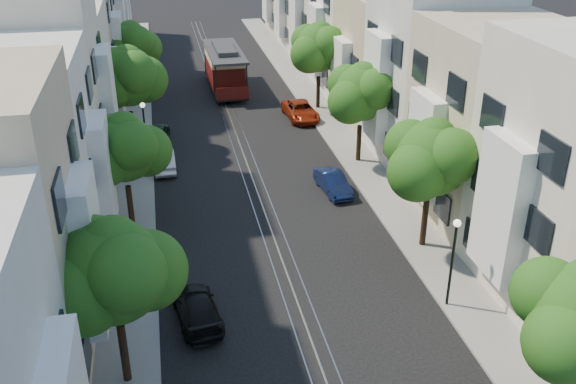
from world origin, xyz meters
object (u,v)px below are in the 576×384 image
tree_e_d (320,49)px  lamp_west (144,124)px  tree_w_a (115,274)px  parked_car_e_far (301,111)px  cable_car (225,66)px  parked_car_w_far (158,133)px  lamp_east (454,250)px  tree_w_d (131,46)px  tree_w_c (128,78)px  parked_car_w_mid (164,160)px  parked_car_e_mid (333,183)px  tree_w_b (125,150)px  tree_e_c (362,94)px  tree_e_b (432,160)px  parked_car_w_near (197,309)px

tree_e_d → lamp_west: (-13.56, -8.98, -2.02)m
tree_w_a → parked_car_e_far: tree_w_a is taller
cable_car → parked_car_w_far: 13.00m
lamp_east → lamp_west: 21.97m
tree_w_a → lamp_west: size_ratio=1.61×
tree_w_d → parked_car_w_far: 10.57m
tree_w_c → parked_car_w_mid: tree_w_c is taller
tree_w_d → parked_car_e_far: size_ratio=1.41×
parked_car_e_mid → tree_w_b: bearing=-176.8°
tree_e_c → tree_w_b: tree_e_c is taller
tree_w_d → parked_car_w_mid: size_ratio=1.74×
tree_e_d → tree_w_c: (-14.40, -6.00, 0.20)m
tree_w_c → tree_w_d: bearing=90.0°
tree_e_c → tree_w_a: (-14.40, -18.00, 0.13)m
tree_w_d → lamp_east: bearing=-67.2°
parked_car_e_mid → tree_w_d: bearing=113.5°
tree_w_c → tree_w_d: tree_w_c is taller
tree_w_a → cable_car: bearing=77.9°
tree_e_d → parked_car_w_mid: bearing=-142.3°
tree_e_b → cable_car: (-6.76, 28.71, -2.64)m
parked_car_w_mid → tree_w_b: bearing=74.7°
parked_car_e_far → parked_car_w_near: size_ratio=1.12×
tree_w_d → cable_car: (7.64, 1.71, -2.51)m
lamp_west → parked_car_e_far: (11.61, 6.95, -2.20)m
lamp_east → tree_w_c: bearing=122.6°
tree_e_d → parked_car_w_near: bearing=-114.3°
tree_e_d → cable_car: size_ratio=0.74×
tree_w_d → parked_car_w_mid: tree_w_d is taller
lamp_east → parked_car_w_mid: lamp_east is taller
tree_w_a → parked_car_e_mid: bearing=50.4°
tree_w_c → lamp_west: tree_w_c is taller
tree_w_a → tree_w_d: 34.00m
tree_e_d → parked_car_e_far: tree_e_d is taller
tree_e_b → tree_w_c: bearing=132.0°
tree_e_c → parked_car_e_far: 10.00m
parked_car_w_near → lamp_west: bearing=-91.4°
tree_w_d → parked_car_w_mid: (1.86, -14.68, -3.98)m
tree_e_b → tree_w_a: size_ratio=1.00×
parked_car_e_far → parked_car_w_mid: 13.07m
tree_e_c → tree_w_d: size_ratio=1.00×
cable_car → parked_car_e_far: (4.81, -8.73, -1.45)m
tree_w_a → parked_car_w_near: size_ratio=1.62×
tree_e_b → parked_car_e_far: bearing=95.6°
cable_car → tree_w_b: bearing=-109.0°
tree_w_a → parked_car_w_mid: size_ratio=1.79×
cable_car → lamp_east: bearing=-81.3°
lamp_west → lamp_east: bearing=-55.0°
tree_e_d → parked_car_w_far: bearing=-160.0°
tree_e_b → parked_car_w_near: size_ratio=1.62×
lamp_east → parked_car_w_far: (-11.90, 22.30, -2.20)m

